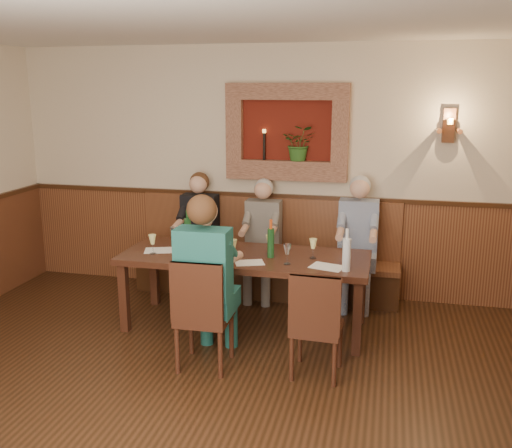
{
  "coord_description": "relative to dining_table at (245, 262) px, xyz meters",
  "views": [
    {
      "loc": [
        1.32,
        -3.3,
        2.34
      ],
      "look_at": [
        0.1,
        1.9,
        1.05
      ],
      "focal_mm": 40.0,
      "sensor_mm": 36.0,
      "label": 1
    }
  ],
  "objects": [
    {
      "name": "person_bench_right",
      "position": [
        1.03,
        0.84,
        -0.09
      ],
      "size": [
        0.42,
        0.51,
        1.42
      ],
      "color": "navy",
      "rests_on": "ground"
    },
    {
      "name": "wine_glass_8",
      "position": [
        0.99,
        -0.16,
        0.17
      ],
      "size": [
        0.08,
        0.08,
        0.19
      ],
      "primitive_type": null,
      "color": "white",
      "rests_on": "dining_table"
    },
    {
      "name": "tasting_sheet_b",
      "position": [
        0.11,
        -0.25,
        0.08
      ],
      "size": [
        0.32,
        0.27,
        0.0
      ],
      "primitive_type": "cube",
      "rotation": [
        0.0,
        0.0,
        0.38
      ],
      "color": "white",
      "rests_on": "dining_table"
    },
    {
      "name": "tasting_sheet_a",
      "position": [
        -0.86,
        -0.05,
        0.08
      ],
      "size": [
        0.35,
        0.3,
        0.0
      ],
      "primitive_type": "cube",
      "rotation": [
        0.0,
        0.0,
        0.32
      ],
      "color": "white",
      "rests_on": "dining_table"
    },
    {
      "name": "wine_glass_1",
      "position": [
        -0.79,
        0.16,
        0.17
      ],
      "size": [
        0.08,
        0.08,
        0.19
      ],
      "primitive_type": null,
      "color": "white",
      "rests_on": "dining_table"
    },
    {
      "name": "wall_niche",
      "position": [
        0.24,
        1.09,
        1.13
      ],
      "size": [
        1.36,
        0.3,
        1.06
      ],
      "color": "#5A160C",
      "rests_on": "ground"
    },
    {
      "name": "person_chair_front",
      "position": [
        -0.13,
        -0.78,
        -0.05
      ],
      "size": [
        0.45,
        0.55,
        1.5
      ],
      "color": "#174C52",
      "rests_on": "ground"
    },
    {
      "name": "person_bench_left",
      "position": [
        -0.77,
        0.84,
        -0.1
      ],
      "size": [
        0.41,
        0.5,
        1.4
      ],
      "color": "black",
      "rests_on": "ground"
    },
    {
      "name": "wall_sconce",
      "position": [
        1.9,
        1.08,
        1.27
      ],
      "size": [
        0.25,
        0.2,
        0.35
      ],
      "color": "#4E2616",
      "rests_on": "ground"
    },
    {
      "name": "spittoon_bucket",
      "position": [
        -0.23,
        -0.03,
        0.19
      ],
      "size": [
        0.22,
        0.22,
        0.22
      ],
      "primitive_type": "cylinder",
      "rotation": [
        0.0,
        0.0,
        -0.11
      ],
      "color": "red",
      "rests_on": "dining_table"
    },
    {
      "name": "wine_glass_2",
      "position": [
        -0.48,
        -0.16,
        0.17
      ],
      "size": [
        0.08,
        0.08,
        0.19
      ],
      "primitive_type": null,
      "color": "#EDED8E",
      "rests_on": "dining_table"
    },
    {
      "name": "tasting_sheet_c",
      "position": [
        0.82,
        -0.21,
        0.08
      ],
      "size": [
        0.34,
        0.28,
        0.0
      ],
      "primitive_type": "cube",
      "rotation": [
        0.0,
        0.0,
        -0.27
      ],
      "color": "white",
      "rests_on": "dining_table"
    },
    {
      "name": "wine_glass_7",
      "position": [
        0.66,
        0.03,
        0.17
      ],
      "size": [
        0.08,
        0.08,
        0.19
      ],
      "primitive_type": null,
      "color": "#EDED8E",
      "rests_on": "dining_table"
    },
    {
      "name": "wine_glass_6",
      "position": [
        0.46,
        -0.21,
        0.17
      ],
      "size": [
        0.08,
        0.08,
        0.19
      ],
      "primitive_type": null,
      "color": "white",
      "rests_on": "dining_table"
    },
    {
      "name": "wine_glass_9",
      "position": [
        -0.19,
        -0.32,
        0.17
      ],
      "size": [
        0.08,
        0.08,
        0.19
      ],
      "primitive_type": null,
      "color": "#EDED8E",
      "rests_on": "dining_table"
    },
    {
      "name": "room_shell",
      "position": [
        0.0,
        -1.85,
        1.21
      ],
      "size": [
        6.04,
        6.04,
        2.82
      ],
      "color": "beige",
      "rests_on": "ground"
    },
    {
      "name": "wainscoting",
      "position": [
        0.0,
        -1.85,
        -0.09
      ],
      "size": [
        6.02,
        6.02,
        1.15
      ],
      "color": "#4E2616",
      "rests_on": "ground"
    },
    {
      "name": "chair_near_right",
      "position": [
        0.82,
        -0.82,
        -0.41
      ],
      "size": [
        0.42,
        0.42,
        0.91
      ],
      "rotation": [
        0.0,
        0.0,
        -0.04
      ],
      "color": "black",
      "rests_on": "ground"
    },
    {
      "name": "water_bottle",
      "position": [
        1.0,
        -0.29,
        0.23
      ],
      "size": [
        0.09,
        0.09,
        0.39
      ],
      "rotation": [
        0.0,
        0.0,
        -0.2
      ],
      "color": "silver",
      "rests_on": "dining_table"
    },
    {
      "name": "dining_table",
      "position": [
        0.0,
        0.0,
        0.0
      ],
      "size": [
        2.4,
        0.9,
        0.75
      ],
      "color": "black",
      "rests_on": "ground"
    },
    {
      "name": "person_bench_mid",
      "position": [
        -0.02,
        0.84,
        -0.12
      ],
      "size": [
        0.39,
        0.48,
        1.35
      ],
      "color": "#57524F",
      "rests_on": "ground"
    },
    {
      "name": "wine_glass_0",
      "position": [
        -0.88,
        -0.17,
        0.17
      ],
      "size": [
        0.08,
        0.08,
        0.19
      ],
      "primitive_type": null,
      "color": "#EDED8E",
      "rests_on": "dining_table"
    },
    {
      "name": "chair_near_left",
      "position": [
        -0.13,
        -0.89,
        -0.39
      ],
      "size": [
        0.44,
        0.44,
        0.98
      ],
      "rotation": [
        0.0,
        0.0,
        0.03
      ],
      "color": "black",
      "rests_on": "ground"
    },
    {
      "name": "wine_glass_5",
      "position": [
        0.23,
        0.08,
        0.17
      ],
      "size": [
        0.08,
        0.08,
        0.19
      ],
      "primitive_type": null,
      "color": "#EDED8E",
      "rests_on": "dining_table"
    },
    {
      "name": "wine_bottle_green_b",
      "position": [
        -0.63,
        0.14,
        0.23
      ],
      "size": [
        0.09,
        0.09,
        0.38
      ],
      "rotation": [
        0.0,
        0.0,
        0.31
      ],
      "color": "#19471E",
      "rests_on": "dining_table"
    },
    {
      "name": "bench",
      "position": [
        0.0,
        0.94,
        -0.35
      ],
      "size": [
        3.0,
        0.45,
        1.11
      ],
      "color": "#381E0F",
      "rests_on": "ground"
    },
    {
      "name": "tasting_sheet_d",
      "position": [
        -0.37,
        -0.28,
        0.08
      ],
      "size": [
        0.3,
        0.22,
        0.0
      ],
      "primitive_type": "cube",
      "rotation": [
        0.0,
        0.0,
        0.04
      ],
      "color": "white",
      "rests_on": "dining_table"
    },
    {
      "name": "ground_plane",
      "position": [
        0.0,
        -1.85,
        -0.68
      ],
      "size": [
        6.0,
        6.0,
        0.0
      ],
      "primitive_type": "plane",
      "color": "black",
      "rests_on": "ground"
    },
    {
      "name": "wine_glass_10",
      "position": [
        -0.44,
        -0.38,
        0.17
      ],
      "size": [
        0.08,
        0.08,
        0.19
      ],
      "primitive_type": null,
      "color": "white",
      "rests_on": "dining_table"
    },
    {
      "name": "wine_glass_3",
      "position": [
        -0.32,
        0.05,
        0.17
      ],
      "size": [
        0.08,
        0.08,
        0.19
      ],
      "primitive_type": null,
      "color": "white",
      "rests_on": "dining_table"
    },
    {
      "name": "wine_glass_4",
      "position": [
        -0.07,
        -0.17,
        0.17
      ],
      "size": [
        0.08,
        0.08,
        0.19
      ],
      "primitive_type": null,
      "color": "#EDED8E",
      "rests_on": "dining_table"
    },
    {
      "name": "wine_bottle_green_a",
      "position": [
        0.26,
        -0.03,
        0.23
      ],
      "size": [
        0.09,
        0.09,
        0.37
      ],
      "rotation": [
        0.0,
        0.0,
        -0.41
      ],
      "color": "#19471E",
      "rests_on": "dining_table"
    }
  ]
}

